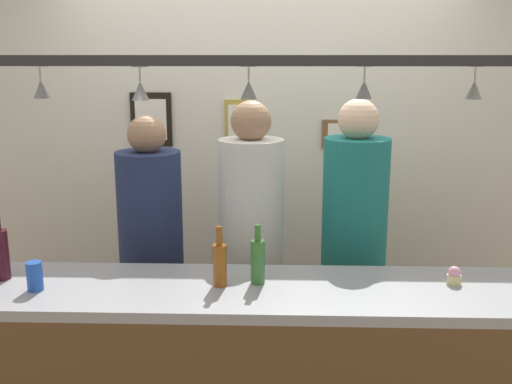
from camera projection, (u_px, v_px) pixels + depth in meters
name	position (u px, v px, depth m)	size (l,w,h in m)	color
back_wall	(261.00, 164.00, 3.86)	(4.40, 0.06, 2.60)	silver
bar_counter	(251.00, 379.00, 2.43)	(2.70, 0.55, 1.04)	#99999E
overhead_glass_rack	(253.00, 60.00, 2.35)	(2.20, 0.36, 0.04)	black
hanging_wineglass_far_left	(41.00, 88.00, 2.45)	(0.07, 0.07, 0.13)	silver
hanging_wineglass_left	(140.00, 89.00, 2.34)	(0.07, 0.07, 0.13)	silver
hanging_wineglass_center_left	(249.00, 88.00, 2.41)	(0.07, 0.07, 0.13)	silver
hanging_wineglass_center	(364.00, 88.00, 2.42)	(0.07, 0.07, 0.13)	silver
hanging_wineglass_center_right	(474.00, 89.00, 2.40)	(0.07, 0.07, 0.13)	silver
person_left_navy_shirt	(151.00, 241.00, 3.18)	(0.34, 0.34, 1.69)	#2D334C
person_middle_white_patterned_shirt	(251.00, 233.00, 3.15)	(0.34, 0.34, 1.77)	#2D334C
person_right_teal_shirt	(354.00, 233.00, 3.13)	(0.34, 0.34, 1.78)	#2D334C
bottle_beer_green_import	(258.00, 260.00, 2.53)	(0.06, 0.06, 0.26)	#336B2D
bottle_wine_dark_red	(0.00, 253.00, 2.57)	(0.08, 0.08, 0.30)	#380F19
bottle_beer_amber_tall	(220.00, 263.00, 2.50)	(0.06, 0.06, 0.26)	brown
drink_can	(35.00, 276.00, 2.46)	(0.07, 0.07, 0.12)	#1E4CB2
cupcake	(454.00, 276.00, 2.54)	(0.06, 0.06, 0.08)	beige
picture_frame_lower_pair	(346.00, 134.00, 3.76)	(0.30, 0.02, 0.18)	brown
picture_frame_crest	(239.00, 121.00, 3.76)	(0.18, 0.02, 0.26)	#B29338
picture_frame_caricature	(151.00, 120.00, 3.78)	(0.26, 0.02, 0.34)	black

